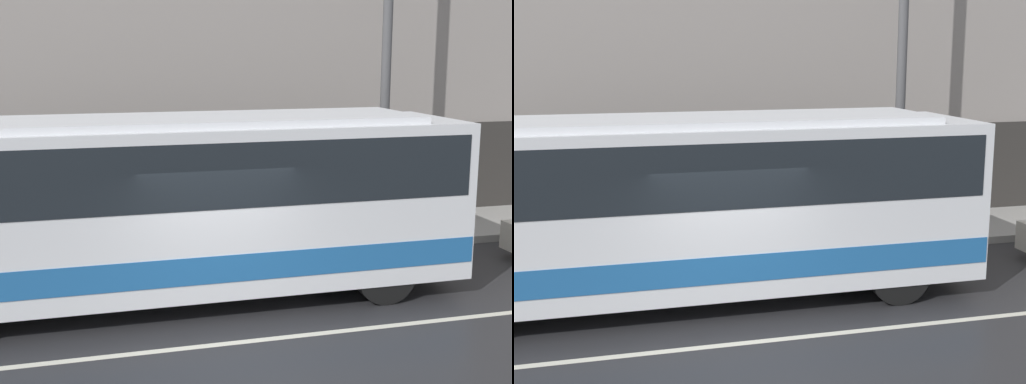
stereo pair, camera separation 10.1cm
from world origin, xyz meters
TOP-DOWN VIEW (x-y plane):
  - ground_plane at (0.00, 0.00)m, footprint 60.00×60.00m
  - sidewalk at (0.00, 5.37)m, footprint 60.00×2.73m
  - building_facade at (0.00, 6.88)m, footprint 60.00×0.35m
  - lane_stripe at (0.00, 0.00)m, footprint 54.00×0.14m
  - transit_bus at (-0.97, 2.11)m, footprint 11.15×2.56m
  - utility_pole_near at (4.71, 4.86)m, footprint 0.22×0.22m

SIDE VIEW (x-z plane):
  - ground_plane at x=0.00m, z-range 0.00..0.00m
  - lane_stripe at x=0.00m, z-range 0.00..0.01m
  - sidewalk at x=0.00m, z-range 0.00..0.17m
  - transit_bus at x=-0.97m, z-range 0.20..3.43m
  - utility_pole_near at x=4.71m, z-range 0.17..8.18m
  - building_facade at x=0.00m, z-range -0.18..9.68m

